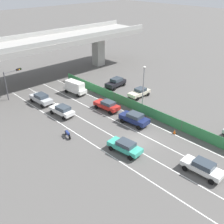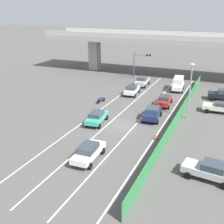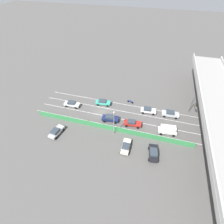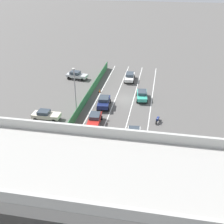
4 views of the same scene
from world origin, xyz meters
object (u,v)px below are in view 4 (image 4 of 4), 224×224
motorcycle (158,119)px  car_van_white (75,151)px  car_sedan_white (134,135)px  parked_sedan_dark (27,135)px  car_sedan_red (95,119)px  parked_sedan_cream (46,115)px  traffic_light (146,178)px  car_sedan_silver (129,163)px  car_hatchback_white (130,77)px  car_sedan_navy (104,102)px  traffic_cone (100,91)px  car_taxi_teal (142,95)px  parked_wagon_silver (77,75)px  street_lamp (75,85)px

motorcycle → car_van_white: bearing=49.8°
car_sedan_white → parked_sedan_dark: parked_sedan_dark is taller
car_sedan_red → parked_sedan_cream: size_ratio=1.06×
motorcycle → traffic_light: 17.50m
car_sedan_white → car_sedan_silver: (-0.14, 6.10, 0.04)m
motorcycle → traffic_light: traffic_light is taller
car_sedan_red → car_hatchback_white: bearing=-98.9°
car_sedan_navy → traffic_cone: car_sedan_navy is taller
car_sedan_white → car_hatchback_white: bearing=-81.3°
parked_sedan_dark → car_van_white: bearing=160.1°
car_sedan_red → traffic_light: size_ratio=0.91×
car_sedan_white → car_sedan_silver: size_ratio=0.94×
traffic_light → car_sedan_white: bearing=-78.2°
car_sedan_red → traffic_light: traffic_light is taller
car_taxi_teal → parked_wagon_silver: bearing=-27.4°
car_van_white → traffic_cone: 20.74m
car_sedan_white → parked_wagon_silver: (14.45, -20.95, 0.00)m
car_sedan_white → car_sedan_silver: 6.10m
parked_sedan_cream → street_lamp: street_lamp is taller
car_sedan_red → street_lamp: (4.05, -3.89, 3.54)m
car_sedan_silver → parked_sedan_cream: 17.04m
car_hatchback_white → parked_sedan_cream: size_ratio=1.07×
motorcycle → parked_sedan_dark: parked_sedan_dark is taller
parked_sedan_dark → street_lamp: street_lamp is taller
car_sedan_silver → street_lamp: street_lamp is taller
car_van_white → parked_wagon_silver: size_ratio=1.00×
parked_wagon_silver → traffic_cone: bearing=136.8°
car_van_white → car_hatchback_white: bearing=-96.6°
car_van_white → parked_sedan_cream: size_ratio=1.07×
motorcycle → parked_sedan_dark: 19.21m
street_lamp → car_sedan_white: bearing=145.0°
car_van_white → traffic_light: bearing=146.7°
car_taxi_teal → street_lamp: street_lamp is taller
traffic_light → traffic_cone: (10.57, -26.54, -3.32)m
parked_wagon_silver → traffic_cone: size_ratio=6.85×
car_sedan_silver → parked_sedan_dark: size_ratio=1.01×
car_taxi_teal → parked_sedan_dark: bearing=49.2°
car_van_white → car_sedan_navy: bearing=-91.6°
car_sedan_navy → traffic_cone: 6.03m
car_taxi_teal → parked_sedan_cream: 17.26m
car_sedan_white → parked_sedan_dark: size_ratio=0.95×
car_sedan_white → parked_sedan_cream: 14.43m
car_sedan_silver → traffic_light: bearing=112.8°
parked_sedan_dark → parked_wagon_silver: bearing=-89.3°
car_sedan_red → car_sedan_silver: (-6.44, 9.44, 0.05)m
car_sedan_silver → parked_sedan_cream: car_sedan_silver is taller
parked_wagon_silver → parked_sedan_dark: (-0.27, 23.80, 0.06)m
car_sedan_navy → street_lamp: (4.20, 2.17, 3.48)m
parked_wagon_silver → car_taxi_teal: bearing=152.6°
car_sedan_red → car_taxi_teal: (-6.23, -10.14, -0.00)m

